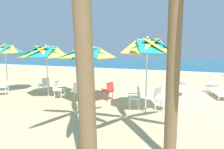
{
  "coord_description": "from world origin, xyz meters",
  "views": [
    {
      "loc": [
        0.02,
        -9.31,
        2.23
      ],
      "look_at": [
        -3.62,
        -0.73,
        1.0
      ],
      "focal_mm": 26.95,
      "sensor_mm": 36.0,
      "label": 1
    }
  ],
  "objects_px": {
    "palm_tree_3": "(174,17)",
    "plastic_chair_5": "(44,84)",
    "beach_umbrella_1": "(89,53)",
    "sun_lounger_0": "(218,91)",
    "beach_umbrella_3": "(5,50)",
    "beach_umbrella_0": "(147,48)",
    "beach_umbrella_2": "(46,52)",
    "plastic_chair_1": "(135,96)",
    "plastic_chair_2": "(85,93)",
    "plastic_chair_4": "(108,90)",
    "sun_lounger_1": "(179,87)",
    "plastic_chair_6": "(58,88)",
    "plastic_chair_0": "(161,97)",
    "plastic_chair_3": "(79,91)"
  },
  "relations": [
    {
      "from": "palm_tree_3",
      "to": "plastic_chair_5",
      "type": "bearing_deg",
      "value": 152.07
    },
    {
      "from": "beach_umbrella_1",
      "to": "sun_lounger_0",
      "type": "bearing_deg",
      "value": 31.73
    },
    {
      "from": "beach_umbrella_3",
      "to": "beach_umbrella_0",
      "type": "bearing_deg",
      "value": -2.19
    },
    {
      "from": "beach_umbrella_2",
      "to": "plastic_chair_5",
      "type": "distance_m",
      "value": 1.91
    },
    {
      "from": "plastic_chair_1",
      "to": "beach_umbrella_3",
      "type": "distance_m",
      "value": 7.59
    },
    {
      "from": "plastic_chair_2",
      "to": "plastic_chair_5",
      "type": "distance_m",
      "value": 3.26
    },
    {
      "from": "plastic_chair_4",
      "to": "sun_lounger_1",
      "type": "xyz_separation_m",
      "value": [
        3.01,
        3.08,
        -0.22
      ]
    },
    {
      "from": "plastic_chair_1",
      "to": "beach_umbrella_2",
      "type": "relative_size",
      "value": 0.33
    },
    {
      "from": "plastic_chair_4",
      "to": "plastic_chair_6",
      "type": "height_order",
      "value": "same"
    },
    {
      "from": "plastic_chair_1",
      "to": "plastic_chair_2",
      "type": "xyz_separation_m",
      "value": [
        -2.09,
        -0.39,
        0.0
      ]
    },
    {
      "from": "plastic_chair_4",
      "to": "beach_umbrella_3",
      "type": "bearing_deg",
      "value": -173.34
    },
    {
      "from": "plastic_chair_0",
      "to": "palm_tree_3",
      "type": "bearing_deg",
      "value": -80.5
    },
    {
      "from": "plastic_chair_2",
      "to": "plastic_chair_3",
      "type": "height_order",
      "value": "same"
    },
    {
      "from": "plastic_chair_1",
      "to": "beach_umbrella_1",
      "type": "distance_m",
      "value": 2.73
    },
    {
      "from": "plastic_chair_2",
      "to": "sun_lounger_1",
      "type": "distance_m",
      "value": 5.46
    },
    {
      "from": "plastic_chair_4",
      "to": "sun_lounger_0",
      "type": "distance_m",
      "value": 5.66
    },
    {
      "from": "beach_umbrella_1",
      "to": "plastic_chair_6",
      "type": "xyz_separation_m",
      "value": [
        -1.71,
        -0.08,
        -1.7
      ]
    },
    {
      "from": "beach_umbrella_1",
      "to": "plastic_chair_4",
      "type": "xyz_separation_m",
      "value": [
        0.69,
        0.54,
        -1.7
      ]
    },
    {
      "from": "beach_umbrella_2",
      "to": "palm_tree_3",
      "type": "bearing_deg",
      "value": -27.38
    },
    {
      "from": "plastic_chair_0",
      "to": "plastic_chair_3",
      "type": "relative_size",
      "value": 1.0
    },
    {
      "from": "beach_umbrella_1",
      "to": "plastic_chair_4",
      "type": "distance_m",
      "value": 1.91
    },
    {
      "from": "sun_lounger_0",
      "to": "plastic_chair_6",
      "type": "bearing_deg",
      "value": -154.16
    },
    {
      "from": "palm_tree_3",
      "to": "sun_lounger_0",
      "type": "bearing_deg",
      "value": 73.8
    },
    {
      "from": "plastic_chair_4",
      "to": "plastic_chair_5",
      "type": "bearing_deg",
      "value": -178.5
    },
    {
      "from": "beach_umbrella_0",
      "to": "sun_lounger_0",
      "type": "bearing_deg",
      "value": 53.18
    },
    {
      "from": "beach_umbrella_0",
      "to": "beach_umbrella_2",
      "type": "distance_m",
      "value": 5.1
    },
    {
      "from": "sun_lounger_1",
      "to": "plastic_chair_1",
      "type": "bearing_deg",
      "value": -113.07
    },
    {
      "from": "plastic_chair_5",
      "to": "plastic_chair_6",
      "type": "bearing_deg",
      "value": -20.63
    },
    {
      "from": "plastic_chair_0",
      "to": "plastic_chair_1",
      "type": "distance_m",
      "value": 0.97
    },
    {
      "from": "plastic_chair_0",
      "to": "plastic_chair_3",
      "type": "xyz_separation_m",
      "value": [
        -3.59,
        -0.23,
        0.0
      ]
    },
    {
      "from": "plastic_chair_3",
      "to": "beach_umbrella_2",
      "type": "height_order",
      "value": "beach_umbrella_2"
    },
    {
      "from": "beach_umbrella_3",
      "to": "plastic_chair_2",
      "type": "bearing_deg",
      "value": -3.01
    },
    {
      "from": "plastic_chair_1",
      "to": "palm_tree_3",
      "type": "height_order",
      "value": "palm_tree_3"
    },
    {
      "from": "plastic_chair_0",
      "to": "beach_umbrella_3",
      "type": "bearing_deg",
      "value": -178.01
    },
    {
      "from": "plastic_chair_1",
      "to": "sun_lounger_0",
      "type": "bearing_deg",
      "value": 45.5
    },
    {
      "from": "beach_umbrella_0",
      "to": "beach_umbrella_3",
      "type": "relative_size",
      "value": 1.03
    },
    {
      "from": "sun_lounger_0",
      "to": "beach_umbrella_0",
      "type": "bearing_deg",
      "value": -126.82
    },
    {
      "from": "plastic_chair_2",
      "to": "plastic_chair_4",
      "type": "bearing_deg",
      "value": 56.59
    },
    {
      "from": "beach_umbrella_2",
      "to": "beach_umbrella_3",
      "type": "relative_size",
      "value": 0.96
    },
    {
      "from": "beach_umbrella_2",
      "to": "beach_umbrella_3",
      "type": "distance_m",
      "value": 2.79
    },
    {
      "from": "beach_umbrella_0",
      "to": "beach_umbrella_1",
      "type": "xyz_separation_m",
      "value": [
        -2.64,
        0.45,
        -0.19
      ]
    },
    {
      "from": "beach_umbrella_3",
      "to": "beach_umbrella_1",
      "type": "bearing_deg",
      "value": 1.63
    },
    {
      "from": "plastic_chair_4",
      "to": "palm_tree_3",
      "type": "bearing_deg",
      "value": -51.19
    },
    {
      "from": "plastic_chair_1",
      "to": "beach_umbrella_1",
      "type": "bearing_deg",
      "value": 178.97
    },
    {
      "from": "plastic_chair_1",
      "to": "sun_lounger_1",
      "type": "relative_size",
      "value": 0.39
    },
    {
      "from": "beach_umbrella_2",
      "to": "plastic_chair_6",
      "type": "distance_m",
      "value": 1.89
    },
    {
      "from": "beach_umbrella_3",
      "to": "sun_lounger_0",
      "type": "bearing_deg",
      "value": 18.38
    },
    {
      "from": "plastic_chair_6",
      "to": "sun_lounger_1",
      "type": "bearing_deg",
      "value": 34.45
    },
    {
      "from": "beach_umbrella_1",
      "to": "beach_umbrella_3",
      "type": "relative_size",
      "value": 0.95
    },
    {
      "from": "plastic_chair_0",
      "to": "plastic_chair_6",
      "type": "height_order",
      "value": "same"
    }
  ]
}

